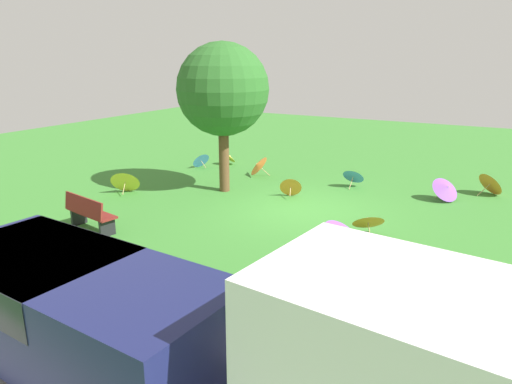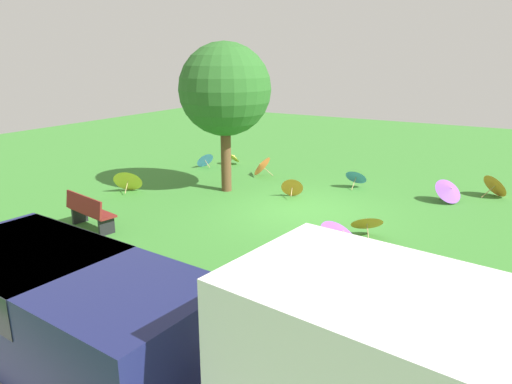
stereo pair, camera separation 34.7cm
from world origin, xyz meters
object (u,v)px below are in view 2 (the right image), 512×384
(park_bench, at_px, (89,211))
(parasol_teal_0, at_px, (453,304))
(parasol_orange_2, at_px, (367,221))
(parasol_purple_1, at_px, (450,190))
(parasol_blue_0, at_px, (357,176))
(shade_tree, at_px, (225,90))
(parasol_orange_0, at_px, (292,186))
(parasol_orange_1, at_px, (497,184))
(parasol_purple_0, at_px, (341,234))
(parasol_blue_2, at_px, (204,159))
(parasol_yellow_1, at_px, (128,179))
(parasol_orange_3, at_px, (261,165))
(van_dark, at_px, (60,301))
(parasol_yellow_0, at_px, (234,157))

(park_bench, distance_m, parasol_teal_0, 8.52)
(parasol_orange_2, relative_size, parasol_purple_1, 0.91)
(parasol_blue_0, bearing_deg, parasol_purple_1, 175.81)
(parasol_teal_0, distance_m, parasol_orange_2, 3.78)
(parasol_blue_0, relative_size, parasol_teal_0, 1.05)
(park_bench, bearing_deg, shade_tree, -101.88)
(parasol_orange_0, relative_size, parasol_purple_1, 0.70)
(shade_tree, relative_size, parasol_blue_0, 6.44)
(parasol_teal_0, bearing_deg, parasol_orange_1, -89.98)
(parasol_purple_0, distance_m, parasol_blue_2, 9.20)
(park_bench, bearing_deg, parasol_purple_1, -136.92)
(shade_tree, xyz_separation_m, parasol_blue_0, (-3.49, -2.45, -2.79))
(parasol_yellow_1, relative_size, parasol_orange_3, 1.08)
(parasol_blue_0, xyz_separation_m, parasol_yellow_1, (6.08, 4.17, 0.03))
(van_dark, relative_size, parasol_yellow_0, 6.13)
(parasol_orange_0, distance_m, parasol_orange_2, 3.67)
(parasol_blue_0, height_order, parasol_orange_0, parasol_blue_0)
(park_bench, relative_size, shade_tree, 0.36)
(parasol_orange_1, bearing_deg, parasol_yellow_0, 2.24)
(parasol_purple_0, bearing_deg, park_bench, 15.91)
(van_dark, height_order, parasol_orange_0, van_dark)
(van_dark, xyz_separation_m, parasol_teal_0, (-4.64, -3.87, -0.62))
(parasol_purple_1, bearing_deg, parasol_purple_0, 74.86)
(parasol_blue_2, bearing_deg, parasol_teal_0, 145.85)
(parasol_yellow_0, height_order, parasol_purple_1, parasol_purple_1)
(parasol_orange_0, bearing_deg, park_bench, 58.68)
(parasol_orange_0, bearing_deg, parasol_teal_0, 137.11)
(parasol_purple_0, bearing_deg, parasol_yellow_1, -9.29)
(parasol_orange_1, xyz_separation_m, parasol_orange_2, (2.39, 5.29, -0.00))
(parasol_blue_2, bearing_deg, van_dark, 117.05)
(parasol_orange_2, bearing_deg, park_bench, 26.18)
(parasol_teal_0, relative_size, parasol_blue_2, 0.82)
(van_dark, bearing_deg, parasol_orange_0, -85.01)
(parasol_orange_3, bearing_deg, parasol_orange_0, 140.90)
(parasol_purple_1, bearing_deg, park_bench, 43.08)
(van_dark, bearing_deg, parasol_blue_0, -93.04)
(parasol_blue_2, bearing_deg, parasol_yellow_1, 89.64)
(parasol_blue_0, relative_size, parasol_orange_3, 0.69)
(parasol_purple_0, distance_m, parasol_orange_1, 7.08)
(shade_tree, distance_m, parasol_blue_2, 4.48)
(parasol_blue_0, height_order, parasol_teal_0, parasol_blue_0)
(parasol_purple_0, xyz_separation_m, parasol_yellow_1, (7.59, -1.24, -0.06))
(van_dark, height_order, parasol_yellow_0, van_dark)
(shade_tree, distance_m, parasol_purple_1, 7.33)
(parasol_yellow_0, distance_m, parasol_blue_2, 1.22)
(parasol_teal_0, relative_size, parasol_orange_3, 0.66)
(parasol_blue_2, bearing_deg, parasol_blue_0, -178.42)
(parasol_purple_0, distance_m, parasol_orange_2, 1.32)
(park_bench, xyz_separation_m, shade_tree, (-0.98, -4.66, 2.72))
(shade_tree, bearing_deg, parasol_orange_1, -154.17)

